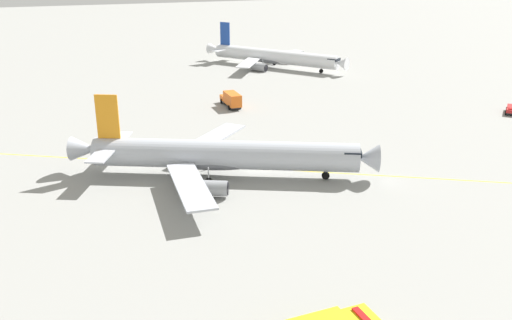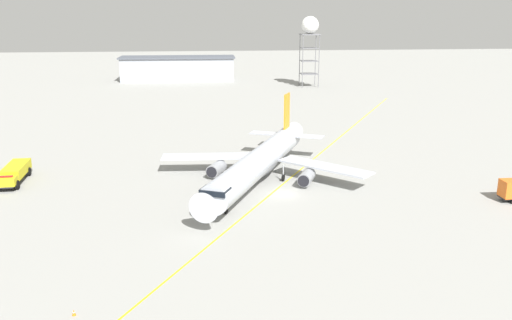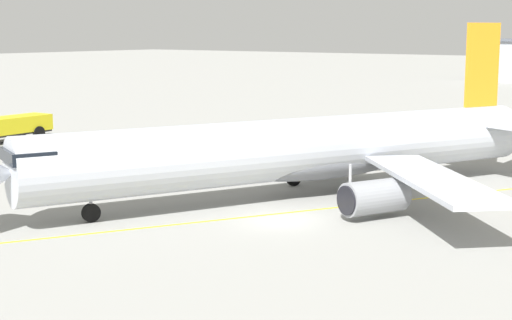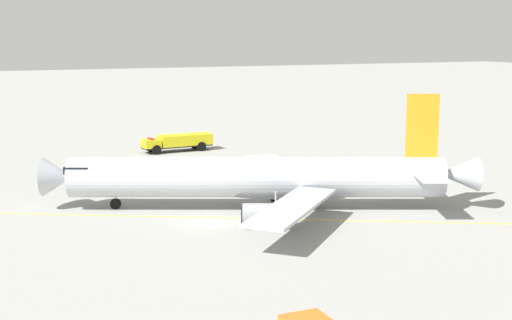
% 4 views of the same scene
% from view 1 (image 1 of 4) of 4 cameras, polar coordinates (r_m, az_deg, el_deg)
% --- Properties ---
extents(ground_plane, '(600.00, 600.00, 0.00)m').
position_cam_1_polar(ground_plane, '(83.65, 0.19, -0.45)').
color(ground_plane, gray).
extents(airliner_main, '(41.11, 32.22, 11.62)m').
position_cam_1_polar(airliner_main, '(78.22, -3.57, 0.45)').
color(airliner_main, '#B2B7C1').
rests_on(airliner_main, ground_plane).
extents(airliner_secondary, '(30.30, 36.91, 11.40)m').
position_cam_1_polar(airliner_secondary, '(157.17, 1.74, 10.51)').
color(airliner_secondary, white).
rests_on(airliner_secondary, ground_plane).
extents(ops_pickup_truck, '(5.13, 5.08, 1.41)m').
position_cam_1_polar(ops_pickup_truck, '(121.91, 24.75, 4.74)').
color(ops_pickup_truck, '#232326').
rests_on(ops_pickup_truck, ground_plane).
extents(catering_truck_truck, '(2.63, 8.38, 3.10)m').
position_cam_1_polar(catering_truck_truck, '(115.31, -2.54, 6.25)').
color(catering_truck_truck, '#232326').
rests_on(catering_truck_truck, ground_plane).
extents(taxiway_centreline, '(159.24, 88.37, 0.01)m').
position_cam_1_polar(taxiway_centreline, '(83.25, -4.37, -0.61)').
color(taxiway_centreline, yellow).
rests_on(taxiway_centreline, ground_plane).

